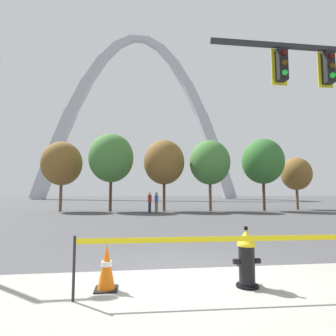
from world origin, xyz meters
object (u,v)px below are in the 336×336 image
(fire_hydrant, at_px, (246,258))
(pedestrian_walking_left, at_px, (156,203))
(traffic_cone_by_hydrant, at_px, (107,267))
(monument_arch, at_px, (138,125))
(pedestrian_standing_center, at_px, (150,202))

(fire_hydrant, bearing_deg, pedestrian_walking_left, 90.55)
(traffic_cone_by_hydrant, xyz_separation_m, monument_arch, (1.49, 62.23, 17.93))
(pedestrian_walking_left, relative_size, pedestrian_standing_center, 1.00)
(traffic_cone_by_hydrant, distance_m, pedestrian_walking_left, 16.02)
(pedestrian_walking_left, bearing_deg, fire_hydrant, -89.45)
(pedestrian_walking_left, height_order, pedestrian_standing_center, same)
(monument_arch, relative_size, pedestrian_walking_left, 30.84)
(traffic_cone_by_hydrant, xyz_separation_m, pedestrian_standing_center, (1.70, 16.88, 0.46))
(traffic_cone_by_hydrant, bearing_deg, pedestrian_walking_left, 82.33)
(pedestrian_walking_left, bearing_deg, pedestrian_standing_center, 113.40)
(pedestrian_walking_left, bearing_deg, traffic_cone_by_hydrant, -97.67)
(fire_hydrant, distance_m, pedestrian_standing_center, 17.04)
(pedestrian_standing_center, bearing_deg, traffic_cone_by_hydrant, -95.75)
(monument_arch, bearing_deg, pedestrian_walking_left, -89.20)
(traffic_cone_by_hydrant, relative_size, pedestrian_standing_center, 0.46)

